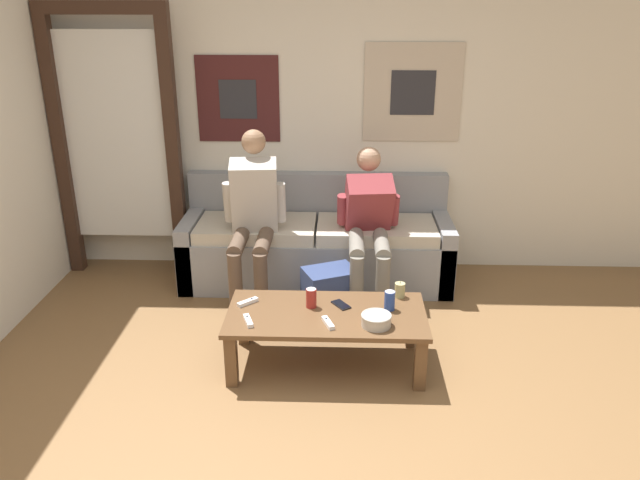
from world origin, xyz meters
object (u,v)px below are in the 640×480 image
at_px(coffee_table, 326,321).
at_px(person_seated_teen, 369,223).
at_px(game_controller_far_center, 248,321).
at_px(ceramic_bowl, 376,319).
at_px(pillar_candle, 400,290).
at_px(game_controller_near_right, 328,323).
at_px(backpack, 330,296).
at_px(drink_can_blue, 390,300).
at_px(person_seated_adult, 253,214).
at_px(drink_can_red, 311,298).
at_px(cell_phone, 341,305).
at_px(game_controller_near_left, 248,302).
at_px(couch, 317,246).

distance_m(coffee_table, person_seated_teen, 1.01).
distance_m(coffee_table, game_controller_far_center, 0.49).
height_order(ceramic_bowl, pillar_candle, pillar_candle).
bearing_deg(game_controller_near_right, backpack, 89.89).
bearing_deg(person_seated_teen, drink_can_blue, -83.23).
relative_size(pillar_candle, drink_can_blue, 0.87).
xyz_separation_m(coffee_table, ceramic_bowl, (0.30, -0.15, 0.10)).
xyz_separation_m(ceramic_bowl, game_controller_near_right, (-0.28, 0.00, -0.03)).
bearing_deg(ceramic_bowl, game_controller_far_center, 179.22).
bearing_deg(game_controller_near_right, coffee_table, 95.06).
bearing_deg(drink_can_blue, game_controller_far_center, -167.00).
xyz_separation_m(person_seated_teen, game_controller_near_right, (-0.27, -1.07, -0.24)).
relative_size(person_seated_adult, game_controller_near_right, 8.68).
distance_m(coffee_table, drink_can_red, 0.17).
bearing_deg(game_controller_far_center, person_seated_teen, 54.77).
distance_m(ceramic_bowl, game_controller_far_center, 0.76).
relative_size(person_seated_teen, cell_phone, 7.50).
xyz_separation_m(drink_can_red, game_controller_near_left, (-0.40, 0.03, -0.05)).
height_order(person_seated_teen, ceramic_bowl, person_seated_teen).
bearing_deg(backpack, cell_phone, -81.35).
bearing_deg(pillar_candle, couch, 119.02).
xyz_separation_m(couch, drink_can_red, (0.01, -1.20, 0.13)).
bearing_deg(couch, ceramic_bowl, -74.01).
xyz_separation_m(drink_can_blue, drink_can_red, (-0.49, 0.02, 0.00)).
relative_size(backpack, drink_can_blue, 3.47).
height_order(backpack, cell_phone, backpack).
bearing_deg(pillar_candle, game_controller_far_center, -158.14).
distance_m(person_seated_adult, drink_can_red, 0.99).
distance_m(couch, backpack, 0.71).
distance_m(couch, pillar_candle, 1.20).
height_order(game_controller_near_left, game_controller_near_right, same).
height_order(person_seated_adult, pillar_candle, person_seated_adult).
distance_m(game_controller_far_center, cell_phone, 0.60).
xyz_separation_m(couch, game_controller_near_left, (-0.39, -1.17, 0.08)).
height_order(person_seated_adult, drink_can_blue, person_seated_adult).
height_order(person_seated_adult, cell_phone, person_seated_adult).
bearing_deg(person_seated_teen, drink_can_red, -114.34).
bearing_deg(cell_phone, pillar_candle, 19.71).
distance_m(couch, game_controller_far_center, 1.46).
height_order(backpack, game_controller_far_center, game_controller_far_center).
distance_m(coffee_table, game_controller_near_left, 0.51).
distance_m(game_controller_near_right, game_controller_far_center, 0.48).
bearing_deg(ceramic_bowl, game_controller_near_right, 179.77).
bearing_deg(drink_can_blue, game_controller_near_right, -151.29).
distance_m(person_seated_adult, backpack, 0.83).
xyz_separation_m(couch, person_seated_adult, (-0.45, -0.37, 0.40)).
relative_size(person_seated_adult, cell_phone, 8.51).
height_order(coffee_table, drink_can_red, drink_can_red).
bearing_deg(game_controller_near_left, drink_can_red, -3.83).
height_order(backpack, drink_can_blue, drink_can_blue).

